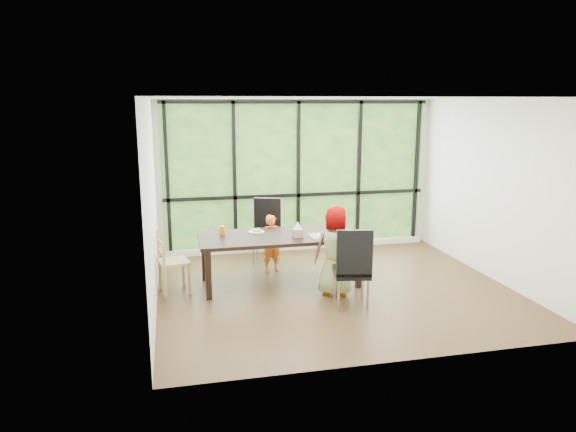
% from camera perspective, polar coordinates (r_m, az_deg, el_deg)
% --- Properties ---
extents(ground, '(5.00, 5.00, 0.00)m').
position_cam_1_polar(ground, '(7.72, 5.00, -7.83)').
color(ground, black).
rests_on(ground, ground).
extents(back_wall, '(5.00, 0.00, 5.00)m').
position_cam_1_polar(back_wall, '(9.51, 1.04, 4.43)').
color(back_wall, silver).
rests_on(back_wall, ground).
extents(foliage_backdrop, '(4.80, 0.02, 2.65)m').
position_cam_1_polar(foliage_backdrop, '(9.49, 1.07, 4.42)').
color(foliage_backdrop, '#1F5117').
rests_on(foliage_backdrop, back_wall).
extents(window_mullions, '(4.80, 0.06, 2.65)m').
position_cam_1_polar(window_mullions, '(9.45, 1.13, 4.38)').
color(window_mullions, black).
rests_on(window_mullions, back_wall).
extents(window_sill, '(4.80, 0.12, 0.10)m').
position_cam_1_polar(window_sill, '(9.68, 1.15, -3.29)').
color(window_sill, silver).
rests_on(window_sill, ground).
extents(dining_table, '(2.42, 1.16, 0.75)m').
position_cam_1_polar(dining_table, '(7.76, -0.89, -4.75)').
color(dining_table, black).
rests_on(dining_table, ground).
extents(chair_window_leather, '(0.58, 0.58, 1.08)m').
position_cam_1_polar(chair_window_leather, '(8.70, -2.39, -1.75)').
color(chair_window_leather, black).
rests_on(chair_window_leather, ground).
extents(chair_interior_leather, '(0.54, 0.54, 1.08)m').
position_cam_1_polar(chair_interior_leather, '(6.96, 6.92, -5.44)').
color(chair_interior_leather, black).
rests_on(chair_interior_leather, ground).
extents(chair_end_beech, '(0.48, 0.49, 0.90)m').
position_cam_1_polar(chair_end_beech, '(7.58, -12.32, -4.88)').
color(chair_end_beech, '#A27B53').
rests_on(chair_end_beech, ground).
extents(child_toddler, '(0.38, 0.30, 0.92)m').
position_cam_1_polar(child_toddler, '(8.32, -1.76, -2.99)').
color(child_toddler, orange).
rests_on(child_toddler, ground).
extents(child_older, '(0.72, 0.59, 1.26)m').
position_cam_1_polar(child_older, '(7.33, 5.38, -3.77)').
color(child_older, slate).
rests_on(child_older, ground).
extents(placemat, '(0.48, 0.35, 0.01)m').
position_cam_1_polar(placemat, '(7.63, 4.22, -2.13)').
color(placemat, tan).
rests_on(placemat, dining_table).
extents(plate_far, '(0.24, 0.24, 0.01)m').
position_cam_1_polar(plate_far, '(7.83, -3.46, -1.72)').
color(plate_far, white).
rests_on(plate_far, dining_table).
extents(plate_near, '(0.24, 0.24, 0.02)m').
position_cam_1_polar(plate_near, '(7.60, 4.06, -2.16)').
color(plate_near, white).
rests_on(plate_near, dining_table).
extents(orange_cup, '(0.08, 0.08, 0.13)m').
position_cam_1_polar(orange_cup, '(7.73, -7.15, -1.55)').
color(orange_cup, orange).
rests_on(orange_cup, dining_table).
extents(green_cup, '(0.07, 0.07, 0.11)m').
position_cam_1_polar(green_cup, '(7.60, 6.61, -1.85)').
color(green_cup, '#51CE2D').
rests_on(green_cup, dining_table).
extents(tissue_box, '(0.14, 0.14, 0.12)m').
position_cam_1_polar(tissue_box, '(7.54, 1.05, -1.84)').
color(tissue_box, tan).
rests_on(tissue_box, dining_table).
extents(crepe_rolls_far, '(0.15, 0.12, 0.04)m').
position_cam_1_polar(crepe_rolls_far, '(7.83, -3.46, -1.54)').
color(crepe_rolls_far, tan).
rests_on(crepe_rolls_far, plate_far).
extents(crepe_rolls_near, '(0.10, 0.12, 0.04)m').
position_cam_1_polar(crepe_rolls_near, '(7.59, 4.06, -1.98)').
color(crepe_rolls_near, tan).
rests_on(crepe_rolls_near, plate_near).
extents(straw_white, '(0.01, 0.04, 0.20)m').
position_cam_1_polar(straw_white, '(7.70, -7.17, -0.79)').
color(straw_white, white).
rests_on(straw_white, orange_cup).
extents(straw_pink, '(0.01, 0.04, 0.20)m').
position_cam_1_polar(straw_pink, '(7.58, 6.63, -1.17)').
color(straw_pink, pink).
rests_on(straw_pink, green_cup).
extents(tissue, '(0.12, 0.12, 0.11)m').
position_cam_1_polar(tissue, '(7.52, 1.06, -1.01)').
color(tissue, white).
rests_on(tissue, tissue_box).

